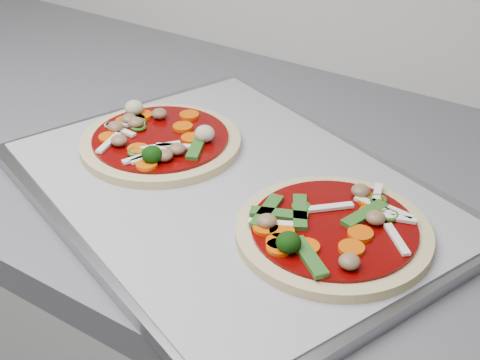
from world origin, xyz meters
The scene contains 5 objects.
countertop centered at (0.00, 1.30, 0.88)m, with size 3.60×0.60×0.04m, color #58585F.
baking_tray centered at (0.06, 1.22, 0.91)m, with size 0.50×0.37×0.02m, color #95949A.
parchment centered at (0.06, 1.22, 0.92)m, with size 0.48×0.35×0.00m, color #96979B.
pizza_left centered at (-0.06, 1.24, 0.93)m, with size 0.24×0.24×0.03m.
pizza_right centered at (0.20, 1.19, 0.93)m, with size 0.23×0.23×0.03m.
Camera 1 is at (0.42, 0.70, 1.32)m, focal length 50.00 mm.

